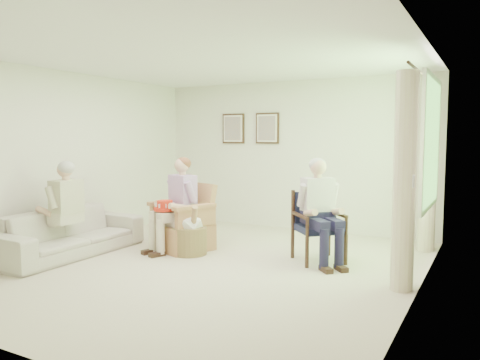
{
  "coord_description": "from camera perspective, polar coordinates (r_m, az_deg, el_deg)",
  "views": [
    {
      "loc": [
        3.16,
        -4.9,
        1.62
      ],
      "look_at": [
        0.17,
        0.55,
        1.05
      ],
      "focal_mm": 35.0,
      "sensor_mm": 36.0,
      "label": 1
    }
  ],
  "objects": [
    {
      "name": "floor",
      "position": [
        6.05,
        -4.03,
        -10.31
      ],
      "size": [
        5.5,
        5.5,
        0.0
      ],
      "primitive_type": "plane",
      "color": "beige",
      "rests_on": "ground"
    },
    {
      "name": "back_wall",
      "position": [
        8.28,
        6.26,
        2.99
      ],
      "size": [
        5.0,
        0.04,
        2.6
      ],
      "primitive_type": "cube",
      "color": "silver",
      "rests_on": "ground"
    },
    {
      "name": "front_wall",
      "position": [
        3.83,
        -26.96,
        -0.13
      ],
      "size": [
        5.0,
        0.04,
        2.6
      ],
      "primitive_type": "cube",
      "color": "silver",
      "rests_on": "ground"
    },
    {
      "name": "left_wall",
      "position": [
        7.49,
        -20.42,
        2.46
      ],
      "size": [
        0.04,
        5.5,
        2.6
      ],
      "primitive_type": "cube",
      "color": "silver",
      "rests_on": "ground"
    },
    {
      "name": "right_wall",
      "position": [
        4.96,
        21.0,
        1.18
      ],
      "size": [
        0.04,
        5.5,
        2.6
      ],
      "primitive_type": "cube",
      "color": "silver",
      "rests_on": "ground"
    },
    {
      "name": "ceiling",
      "position": [
        5.91,
        -4.2,
        14.77
      ],
      "size": [
        5.0,
        5.5,
        0.02
      ],
      "primitive_type": "cube",
      "color": "white",
      "rests_on": "back_wall"
    },
    {
      "name": "window",
      "position": [
        6.14,
        22.27,
        4.52
      ],
      "size": [
        0.13,
        2.5,
        1.63
      ],
      "color": "#2D6B23",
      "rests_on": "right_wall"
    },
    {
      "name": "curtain_left",
      "position": [
        5.21,
        19.42,
        -0.24
      ],
      "size": [
        0.34,
        0.34,
        2.3
      ],
      "primitive_type": "cylinder",
      "color": "beige",
      "rests_on": "ground"
    },
    {
      "name": "curtain_right",
      "position": [
        7.14,
        21.97,
        1.09
      ],
      "size": [
        0.34,
        0.34,
        2.3
      ],
      "primitive_type": "cylinder",
      "color": "beige",
      "rests_on": "ground"
    },
    {
      "name": "framed_print_left",
      "position": [
        8.75,
        -0.83,
        6.29
      ],
      "size": [
        0.45,
        0.05,
        0.55
      ],
      "color": "#382114",
      "rests_on": "back_wall"
    },
    {
      "name": "framed_print_right",
      "position": [
        8.43,
        3.34,
        6.32
      ],
      "size": [
        0.45,
        0.05,
        0.55
      ],
      "color": "#382114",
      "rests_on": "back_wall"
    },
    {
      "name": "wicker_armchair",
      "position": [
        6.86,
        -6.86,
        -5.86
      ],
      "size": [
        0.75,
        0.74,
        0.95
      ],
      "rotation": [
        0.0,
        0.0,
        -0.35
      ],
      "color": "tan",
      "rests_on": "ground"
    },
    {
      "name": "wood_armchair",
      "position": [
        6.26,
        9.82,
        -5.24
      ],
      "size": [
        0.58,
        0.54,
        0.89
      ],
      "rotation": [
        0.0,
        0.0,
        0.76
      ],
      "color": "black",
      "rests_on": "ground"
    },
    {
      "name": "sofa",
      "position": [
        6.89,
        -20.08,
        -6.05
      ],
      "size": [
        2.12,
        0.83,
        0.62
      ],
      "primitive_type": "imported",
      "rotation": [
        0.0,
        0.0,
        1.57
      ],
      "color": "beige",
      "rests_on": "ground"
    },
    {
      "name": "person_wicker",
      "position": [
        6.69,
        -7.54,
        -2.23
      ],
      "size": [
        0.4,
        0.62,
        1.31
      ],
      "rotation": [
        0.0,
        0.0,
        -0.35
      ],
      "color": "beige",
      "rests_on": "ground"
    },
    {
      "name": "person_dark",
      "position": [
        6.08,
        9.4,
        -2.89
      ],
      "size": [
        0.4,
        0.63,
        1.32
      ],
      "rotation": [
        0.0,
        0.0,
        0.76
      ],
      "color": "#1D1A39",
      "rests_on": "ground"
    },
    {
      "name": "person_sofa",
      "position": [
        6.75,
        -20.9,
        -2.7
      ],
      "size": [
        0.42,
        0.62,
        1.27
      ],
      "rotation": [
        0.0,
        0.0,
        -1.55
      ],
      "color": "beige",
      "rests_on": "ground"
    },
    {
      "name": "red_hat",
      "position": [
        6.6,
        -9.15,
        -3.2
      ],
      "size": [
        0.31,
        0.31,
        0.14
      ],
      "color": "red",
      "rests_on": "person_wicker"
    },
    {
      "name": "hatbox",
      "position": [
        6.55,
        -6.22,
        -6.58
      ],
      "size": [
        0.65,
        0.65,
        0.72
      ],
      "color": "tan",
      "rests_on": "ground"
    }
  ]
}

